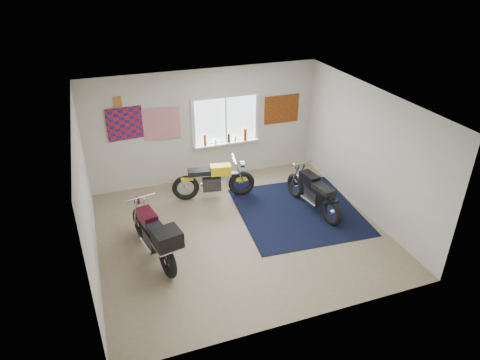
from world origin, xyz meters
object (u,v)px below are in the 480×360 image
object	(u,v)px
yellow_triumph	(213,181)
navy_rug	(298,211)
black_chrome_bike	(313,193)
maroon_tourer	(155,236)

from	to	relation	value
yellow_triumph	navy_rug	bearing A→B (deg)	-27.84
yellow_triumph	black_chrome_bike	xyz separation A→B (m)	(1.87, -1.23, -0.00)
navy_rug	maroon_tourer	bearing A→B (deg)	-169.10
maroon_tourer	yellow_triumph	bearing A→B (deg)	-53.70
yellow_triumph	black_chrome_bike	bearing A→B (deg)	-23.52
navy_rug	yellow_triumph	distance (m)	2.00
yellow_triumph	black_chrome_bike	distance (m)	2.23
black_chrome_bike	maroon_tourer	size ratio (longest dim) A/B	0.93
navy_rug	yellow_triumph	xyz separation A→B (m)	(-1.55, 1.20, 0.41)
navy_rug	black_chrome_bike	bearing A→B (deg)	-5.55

